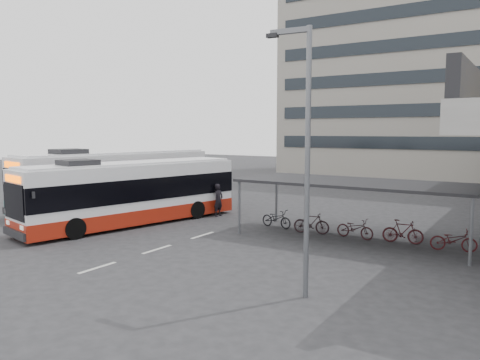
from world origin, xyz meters
The scene contains 10 objects.
ground centered at (0.00, 0.00, 0.00)m, with size 120.00×120.00×0.00m, color #28282B.
bike_shelter centered at (8.50, 3.00, 1.52)m, with size 10.00×4.00×2.54m.
office_block centered at (6.00, 36.00, 12.50)m, with size 30.00×15.00×25.00m, color gray.
road_markings centered at (2.50, -3.00, 0.01)m, with size 0.15×7.60×0.01m.
bus_main centered at (-2.05, 0.20, 1.58)m, with size 4.93×11.74×3.39m.
bus_teal centered at (-6.75, 3.49, 1.71)m, with size 4.81×12.75×3.69m.
pedestrian centered at (0.36, 4.28, 0.90)m, with size 0.66×0.43×1.80m, color black.
lamp_post centered at (9.66, -4.75, 4.29)m, with size 1.32×0.27×7.52m.
sign_totem_mid centered at (-13.43, 2.02, 1.41)m, with size 0.59×0.30×2.74m.
sign_totem_north centered at (-13.44, 9.41, 1.44)m, with size 0.59×0.33×2.79m.
Camera 1 is at (15.12, -16.59, 4.71)m, focal length 35.00 mm.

